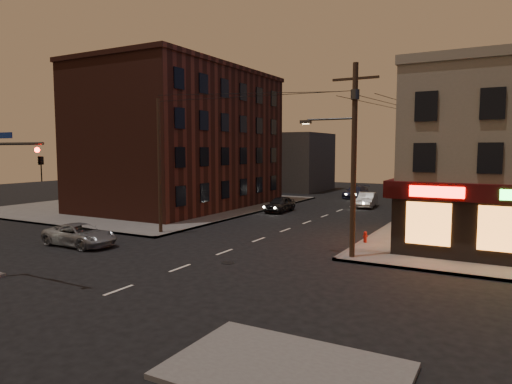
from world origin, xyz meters
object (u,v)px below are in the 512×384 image
Objects in this scene: sedan_far at (356,192)px; sedan_mid at (367,200)px; suv_cross at (80,235)px; fire_hydrant at (365,236)px; sedan_near at (280,204)px.

sedan_mid is at bearing -63.05° from sedan_far.
sedan_mid reaches higher than sedan_far.
suv_cross is 7.01× the size of fire_hydrant.
suv_cross is 1.07× the size of sedan_mid.
sedan_near is at bearing -10.91° from suv_cross.
fire_hydrant is at bearing -59.35° from suv_cross.
sedan_mid is at bearing 105.04° from fire_hydrant.
sedan_mid is at bearing 48.19° from sedan_near.
suv_cross is 17.17m from fire_hydrant.
sedan_mid is (6.09, 7.34, 0.02)m from sedan_near.
sedan_mid reaches higher than fire_hydrant.
sedan_near is at bearing -96.37° from sedan_far.
sedan_near is at bearing 135.72° from fire_hydrant.
sedan_far is at bearing 78.34° from sedan_near.
sedan_far is (2.57, 15.32, 0.01)m from sedan_near.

